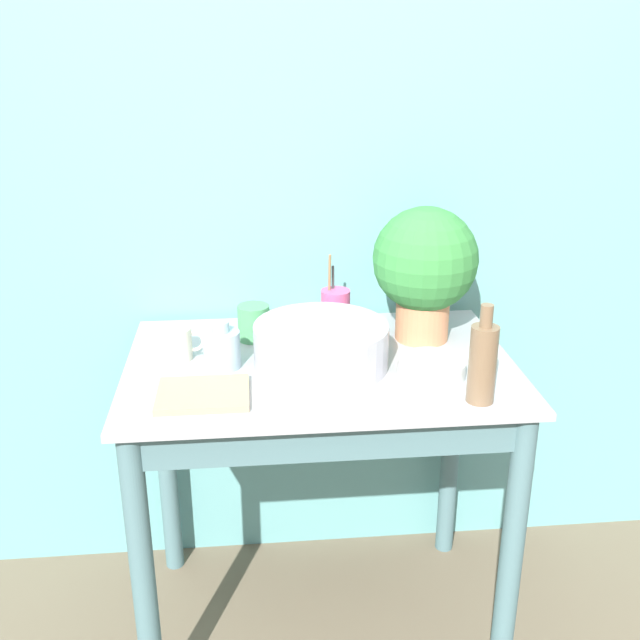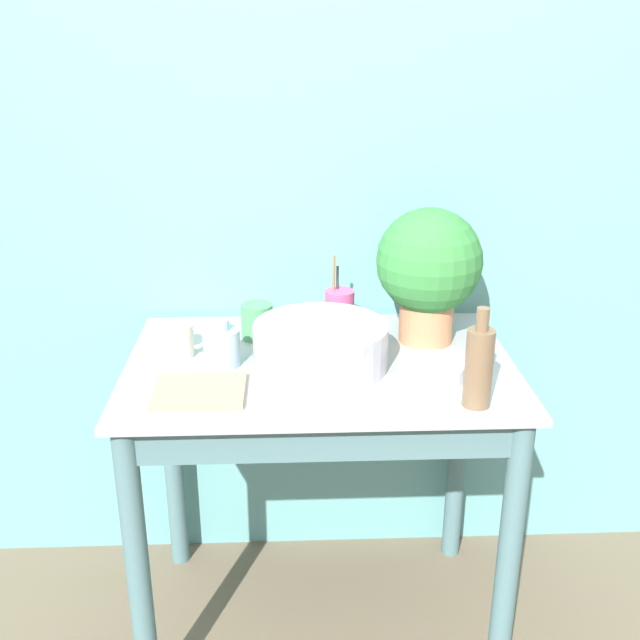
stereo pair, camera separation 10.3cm
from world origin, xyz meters
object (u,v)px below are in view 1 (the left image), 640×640
(potted_plant, at_px, (425,265))
(bottle_tall, at_px, (483,362))
(bowl_small_enamel_white, at_px, (432,368))
(tray_board, at_px, (203,394))
(utensil_cup, at_px, (335,310))
(mug_cream, at_px, (174,343))
(bottle_short, at_px, (222,348))
(mug_green, at_px, (255,322))
(bowl_wash_large, at_px, (322,346))

(potted_plant, xyz_separation_m, bottle_tall, (0.05, -0.40, -0.12))
(bowl_small_enamel_white, relative_size, tray_board, 0.78)
(bowl_small_enamel_white, relative_size, utensil_cup, 0.73)
(bottle_tall, xyz_separation_m, mug_cream, (-0.75, 0.32, -0.06))
(potted_plant, height_order, mug_cream, potted_plant)
(bottle_short, height_order, mug_cream, bottle_short)
(mug_green, xyz_separation_m, tray_board, (-0.13, -0.36, -0.04))
(mug_cream, xyz_separation_m, tray_board, (0.09, -0.24, -0.04))
(bottle_short, relative_size, mug_cream, 0.95)
(utensil_cup, relative_size, tray_board, 1.07)
(potted_plant, bearing_deg, bottle_tall, -82.56)
(bottle_tall, relative_size, tray_board, 1.11)
(bowl_wash_large, height_order, bottle_short, bottle_short)
(mug_cream, height_order, tray_board, mug_cream)
(potted_plant, distance_m, bowl_small_enamel_white, 0.32)
(bottle_tall, xyz_separation_m, bottle_short, (-0.62, 0.26, -0.05))
(bowl_wash_large, relative_size, utensil_cup, 1.49)
(bowl_wash_large, distance_m, mug_cream, 0.40)
(bowl_wash_large, xyz_separation_m, bottle_short, (-0.26, 0.02, -0.01))
(potted_plant, xyz_separation_m, mug_green, (-0.48, 0.04, -0.17))
(bottle_tall, distance_m, utensil_cup, 0.57)
(mug_green, height_order, bowl_small_enamel_white, mug_green)
(bowl_wash_large, distance_m, bowl_small_enamel_white, 0.29)
(bottle_short, height_order, tray_board, bottle_short)
(bowl_wash_large, height_order, mug_green, bowl_wash_large)
(potted_plant, distance_m, bottle_short, 0.61)
(mug_cream, bearing_deg, bowl_small_enamel_white, -14.90)
(potted_plant, xyz_separation_m, tray_board, (-0.61, -0.32, -0.21))
(bowl_wash_large, relative_size, bottle_tall, 1.44)
(potted_plant, distance_m, tray_board, 0.72)
(bowl_small_enamel_white, distance_m, utensil_cup, 0.40)
(tray_board, bearing_deg, bottle_short, 76.15)
(bowl_wash_large, xyz_separation_m, bowl_small_enamel_white, (0.28, -0.09, -0.04))
(bottle_tall, bearing_deg, bowl_small_enamel_white, 119.64)
(mug_green, bearing_deg, bowl_small_enamel_white, -33.21)
(bottle_tall, height_order, utensil_cup, bottle_tall)
(mug_green, relative_size, utensil_cup, 0.55)
(mug_cream, height_order, bowl_small_enamel_white, mug_cream)
(utensil_cup, bearing_deg, potted_plant, -18.61)
(bottle_tall, xyz_separation_m, utensil_cup, (-0.29, 0.48, -0.04))
(potted_plant, relative_size, bowl_wash_large, 1.09)
(bottle_tall, relative_size, bottle_short, 1.93)
(potted_plant, relative_size, mug_cream, 2.88)
(potted_plant, relative_size, mug_green, 2.97)
(mug_cream, height_order, mug_green, mug_green)
(mug_cream, relative_size, utensil_cup, 0.56)
(mug_green, bearing_deg, bowl_wash_large, -49.46)
(bowl_small_enamel_white, bearing_deg, utensil_cup, 122.15)
(bowl_wash_large, height_order, bottle_tall, bottle_tall)
(bowl_small_enamel_white, bearing_deg, tray_board, -173.96)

